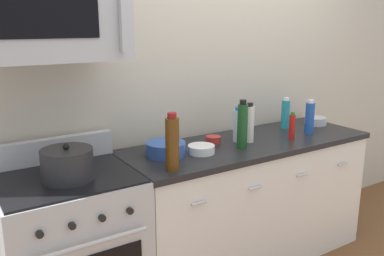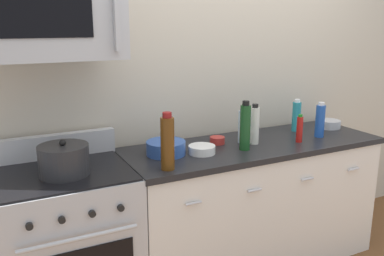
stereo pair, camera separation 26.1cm
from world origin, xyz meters
name	(u,v)px [view 1 (the left image)]	position (x,y,z in m)	size (l,w,h in m)	color
ground_plane	(245,256)	(0.00, 0.00, 0.00)	(5.95, 5.95, 0.00)	brown
back_wall	(216,75)	(0.00, 0.41, 1.35)	(4.96, 0.10, 2.70)	beige
counter_unit	(247,201)	(0.00, 0.00, 0.46)	(1.87, 0.66, 0.92)	silver
range_oven	(72,250)	(-1.31, 0.00, 0.47)	(0.76, 0.69, 1.07)	#B7BABF
microwave	(51,21)	(-1.31, 0.05, 1.75)	(0.74, 0.44, 0.40)	#B7BABF
bottle_vinegar_white	(250,124)	(-0.01, -0.01, 1.05)	(0.06, 0.06, 0.28)	silver
bottle_hot_sauce_red	(292,126)	(0.30, -0.12, 1.01)	(0.04, 0.04, 0.20)	#B21914
bottle_soda_blue	(310,118)	(0.52, -0.08, 1.04)	(0.07, 0.07, 0.26)	#1E4CA5
bottle_wine_amber	(172,143)	(-0.76, -0.22, 1.08)	(0.08, 0.08, 0.34)	#59330F
bottle_water_clear	(238,125)	(-0.07, 0.05, 1.04)	(0.07, 0.07, 0.25)	silver
bottle_dish_soap	(285,114)	(0.49, 0.14, 1.04)	(0.07, 0.07, 0.25)	teal
bottle_wine_green	(242,126)	(-0.15, -0.10, 1.08)	(0.07, 0.07, 0.33)	#19471E
bowl_blue_mixing	(166,148)	(-0.66, 0.04, 0.97)	(0.25, 0.25, 0.09)	#2D519E
bowl_white_ceramic	(201,149)	(-0.45, -0.05, 0.95)	(0.17, 0.17, 0.05)	white
bowl_red_small	(213,139)	(-0.24, 0.10, 0.95)	(0.10, 0.10, 0.05)	#B72D28
bowl_steel_prep	(315,121)	(0.79, 0.09, 0.95)	(0.18, 0.18, 0.06)	#B2B5BA
stockpot	(67,164)	(-1.31, -0.05, 1.01)	(0.28, 0.28, 0.20)	#262628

